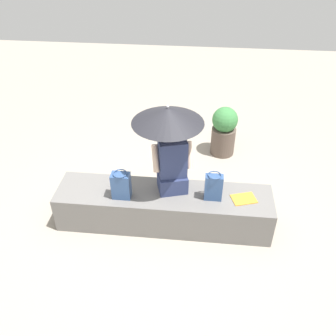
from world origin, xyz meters
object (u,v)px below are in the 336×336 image
object	(u,v)px
parasol	(168,115)
tote_bag_canvas	(121,185)
planter_near	(224,131)
person_seated	(173,163)
handbag_black	(214,187)
magazine	(244,199)

from	to	relation	value
parasol	tote_bag_canvas	size ratio (longest dim) A/B	3.21
tote_bag_canvas	planter_near	distance (m)	2.21
person_seated	handbag_black	bearing A→B (deg)	165.86
handbag_black	planter_near	bearing A→B (deg)	-95.76
person_seated	parasol	distance (m)	0.63
person_seated	magazine	distance (m)	0.95
planter_near	person_seated	bearing A→B (deg)	67.33
handbag_black	planter_near	world-z (taller)	handbag_black
handbag_black	planter_near	xyz separation A→B (m)	(-0.17, -1.72, -0.24)
magazine	planter_near	distance (m)	1.71
handbag_black	planter_near	distance (m)	1.75
handbag_black	parasol	bearing A→B (deg)	-13.01
handbag_black	tote_bag_canvas	xyz separation A→B (m)	(1.08, 0.08, -0.00)
parasol	planter_near	world-z (taller)	parasol
handbag_black	person_seated	bearing A→B (deg)	-14.14
magazine	planter_near	world-z (taller)	planter_near
person_seated	magazine	size ratio (longest dim) A/B	3.21
tote_bag_canvas	magazine	size ratio (longest dim) A/B	1.26
tote_bag_canvas	person_seated	bearing A→B (deg)	-160.79
parasol	tote_bag_canvas	distance (m)	1.02
person_seated	parasol	bearing A→B (deg)	-2.59
person_seated	parasol	size ratio (longest dim) A/B	0.79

